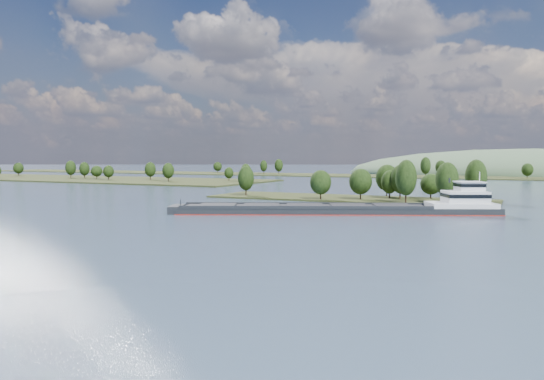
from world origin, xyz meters
The scene contains 6 objects.
ground centered at (0.00, 120.00, 0.00)m, with size 1800.00×1800.00×0.00m, color #384E61.
tree_island centered at (8.53, 179.55, 4.20)m, with size 100.00×31.58×14.91m.
left_bank centered at (-229.34, 260.10, 0.83)m, with size 300.00×80.00×14.23m.
back_shoreline centered at (9.66, 399.88, 0.73)m, with size 900.00×60.00×15.44m.
hill_west centered at (60.00, 500.00, 0.00)m, with size 320.00×160.00×44.00m, color #435C3F.
cargo_barge centered at (16.19, 136.12, 1.49)m, with size 83.85×45.23×11.81m.
Camera 1 is at (57.24, -0.83, 15.21)m, focal length 35.00 mm.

